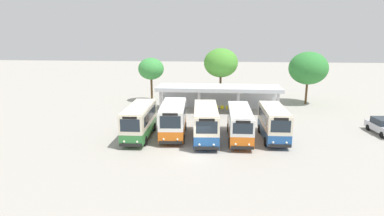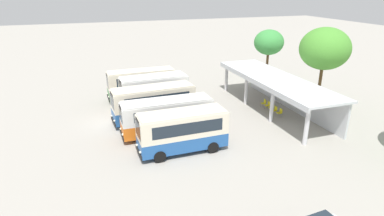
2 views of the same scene
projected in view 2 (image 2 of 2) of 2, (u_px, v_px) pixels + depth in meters
ground_plane at (110, 123)px, 29.94m from camera, size 180.00×180.00×0.00m
city_bus_nearest_orange at (142, 83)px, 35.83m from camera, size 2.37×7.48×3.28m
city_bus_second_in_row at (154, 91)px, 33.08m from camera, size 2.75×6.97×3.41m
city_bus_middle_cream at (153, 102)px, 29.92m from camera, size 2.74×7.72×3.31m
city_bus_fourth_amber at (167, 116)px, 27.14m from camera, size 2.29×7.73×3.10m
city_bus_fifth_blue at (182, 130)px, 24.28m from camera, size 2.36×6.83×3.22m
terminal_canopy at (280, 85)px, 32.44m from camera, size 16.32×4.61×3.40m
waiting_chair_end_by_column at (264, 103)px, 33.67m from camera, size 0.46×0.46×0.86m
waiting_chair_second_from_end at (268, 105)px, 33.05m from camera, size 0.46×0.46×0.86m
waiting_chair_middle_seat at (272, 107)px, 32.42m from camera, size 0.46×0.46×0.86m
waiting_chair_fourth_seat at (275, 110)px, 31.75m from camera, size 0.46×0.46×0.86m
waiting_chair_fifth_seat at (280, 112)px, 31.15m from camera, size 0.46×0.46×0.86m
roadside_tree_behind_canopy at (325, 49)px, 32.45m from camera, size 4.98×4.98×8.11m
roadside_tree_west_of_canopy at (269, 42)px, 42.04m from camera, size 3.83×3.83×6.64m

